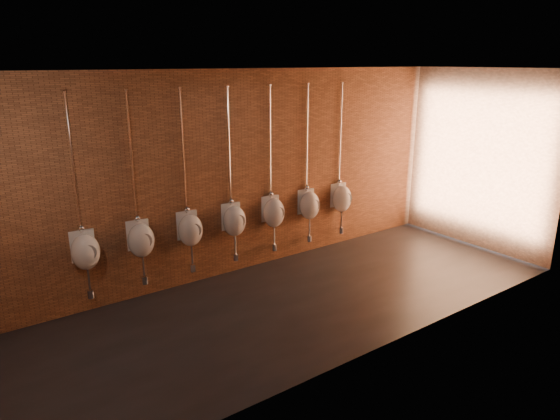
{
  "coord_description": "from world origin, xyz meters",
  "views": [
    {
      "loc": [
        -3.81,
        -5.09,
        3.31
      ],
      "look_at": [
        0.48,
        0.9,
        1.1
      ],
      "focal_mm": 32.0,
      "sensor_mm": 36.0,
      "label": 1
    }
  ],
  "objects_px": {
    "urinal_4": "(274,212)",
    "urinal_0": "(85,251)",
    "urinal_3": "(234,220)",
    "urinal_6": "(342,198)",
    "urinal_1": "(141,239)",
    "urinal_5": "(309,204)",
    "urinal_2": "(190,229)"
  },
  "relations": [
    {
      "from": "urinal_3",
      "to": "urinal_5",
      "type": "bearing_deg",
      "value": 0.0
    },
    {
      "from": "urinal_6",
      "to": "urinal_0",
      "type": "bearing_deg",
      "value": 180.0
    },
    {
      "from": "urinal_3",
      "to": "urinal_6",
      "type": "relative_size",
      "value": 1.0
    },
    {
      "from": "urinal_3",
      "to": "urinal_4",
      "type": "relative_size",
      "value": 1.0
    },
    {
      "from": "urinal_5",
      "to": "urinal_6",
      "type": "distance_m",
      "value": 0.75
    },
    {
      "from": "urinal_1",
      "to": "urinal_5",
      "type": "xyz_separation_m",
      "value": [
        3.02,
        0.0,
        0.0
      ]
    },
    {
      "from": "urinal_6",
      "to": "urinal_5",
      "type": "bearing_deg",
      "value": 180.0
    },
    {
      "from": "urinal_0",
      "to": "urinal_5",
      "type": "height_order",
      "value": "same"
    },
    {
      "from": "urinal_4",
      "to": "urinal_6",
      "type": "distance_m",
      "value": 1.51
    },
    {
      "from": "urinal_0",
      "to": "urinal_2",
      "type": "relative_size",
      "value": 1.0
    },
    {
      "from": "urinal_3",
      "to": "urinal_6",
      "type": "distance_m",
      "value": 2.26
    },
    {
      "from": "urinal_0",
      "to": "urinal_4",
      "type": "xyz_separation_m",
      "value": [
        3.02,
        0.0,
        0.0
      ]
    },
    {
      "from": "urinal_1",
      "to": "urinal_2",
      "type": "height_order",
      "value": "same"
    },
    {
      "from": "urinal_6",
      "to": "urinal_4",
      "type": "bearing_deg",
      "value": 180.0
    },
    {
      "from": "urinal_4",
      "to": "urinal_0",
      "type": "bearing_deg",
      "value": 180.0
    },
    {
      "from": "urinal_5",
      "to": "urinal_6",
      "type": "xyz_separation_m",
      "value": [
        0.75,
        0.0,
        0.0
      ]
    },
    {
      "from": "urinal_3",
      "to": "urinal_4",
      "type": "height_order",
      "value": "same"
    },
    {
      "from": "urinal_1",
      "to": "urinal_4",
      "type": "distance_m",
      "value": 2.26
    },
    {
      "from": "urinal_0",
      "to": "urinal_3",
      "type": "relative_size",
      "value": 1.0
    },
    {
      "from": "urinal_0",
      "to": "urinal_2",
      "type": "distance_m",
      "value": 1.51
    },
    {
      "from": "urinal_4",
      "to": "urinal_6",
      "type": "bearing_deg",
      "value": 0.0
    },
    {
      "from": "urinal_3",
      "to": "urinal_4",
      "type": "bearing_deg",
      "value": 0.0
    },
    {
      "from": "urinal_3",
      "to": "urinal_5",
      "type": "relative_size",
      "value": 1.0
    },
    {
      "from": "urinal_1",
      "to": "urinal_2",
      "type": "distance_m",
      "value": 0.75
    },
    {
      "from": "urinal_1",
      "to": "urinal_3",
      "type": "xyz_separation_m",
      "value": [
        1.51,
        0.0,
        0.0
      ]
    },
    {
      "from": "urinal_3",
      "to": "urinal_4",
      "type": "distance_m",
      "value": 0.75
    },
    {
      "from": "urinal_4",
      "to": "urinal_6",
      "type": "xyz_separation_m",
      "value": [
        1.51,
        0.0,
        0.0
      ]
    },
    {
      "from": "urinal_4",
      "to": "urinal_5",
      "type": "distance_m",
      "value": 0.75
    },
    {
      "from": "urinal_0",
      "to": "urinal_2",
      "type": "xyz_separation_m",
      "value": [
        1.51,
        0.0,
        0.0
      ]
    },
    {
      "from": "urinal_0",
      "to": "urinal_1",
      "type": "distance_m",
      "value": 0.75
    },
    {
      "from": "urinal_4",
      "to": "urinal_5",
      "type": "bearing_deg",
      "value": 0.0
    },
    {
      "from": "urinal_2",
      "to": "urinal_4",
      "type": "xyz_separation_m",
      "value": [
        1.51,
        0.0,
        0.0
      ]
    }
  ]
}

